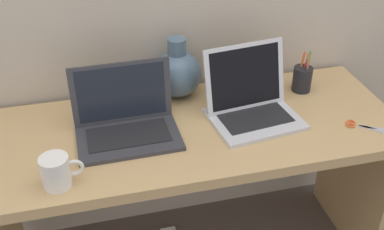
{
  "coord_description": "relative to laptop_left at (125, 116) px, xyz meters",
  "views": [
    {
      "loc": [
        -0.34,
        -1.37,
        1.69
      ],
      "look_at": [
        0.0,
        0.0,
        0.76
      ],
      "focal_mm": 44.68,
      "sensor_mm": 36.0,
      "label": 1
    }
  ],
  "objects": [
    {
      "name": "coffee_mug",
      "position": [
        -0.24,
        -0.23,
        -0.01
      ],
      "size": [
        0.13,
        0.09,
        0.1
      ],
      "color": "white",
      "rests_on": "desk"
    },
    {
      "name": "desk",
      "position": [
        0.23,
        -0.03,
        -0.21
      ],
      "size": [
        1.52,
        0.59,
        0.71
      ],
      "color": "tan",
      "rests_on": "ground"
    },
    {
      "name": "scissors",
      "position": [
        0.82,
        -0.17,
        -0.06
      ],
      "size": [
        0.13,
        0.11,
        0.01
      ],
      "color": "#B7B7BC",
      "rests_on": "desk"
    },
    {
      "name": "pen_cup",
      "position": [
        0.72,
        0.12,
        -0.01
      ],
      "size": [
        0.08,
        0.08,
        0.18
      ],
      "color": "black",
      "rests_on": "desk"
    },
    {
      "name": "laptop_left",
      "position": [
        0.0,
        0.0,
        0.0
      ],
      "size": [
        0.36,
        0.25,
        0.24
      ],
      "color": "#333338",
      "rests_on": "desk"
    },
    {
      "name": "laptop_right",
      "position": [
        0.46,
        -0.0,
        0.01
      ],
      "size": [
        0.34,
        0.29,
        0.26
      ],
      "color": "silver",
      "rests_on": "desk"
    },
    {
      "name": "green_vase",
      "position": [
        0.23,
        0.21,
        0.04
      ],
      "size": [
        0.19,
        0.19,
        0.24
      ],
      "color": "slate",
      "rests_on": "desk"
    }
  ]
}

